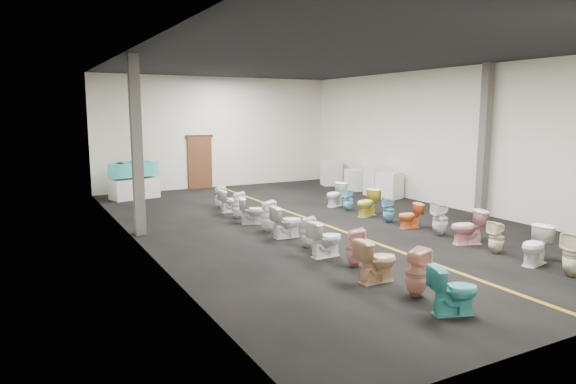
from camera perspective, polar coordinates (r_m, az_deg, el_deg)
name	(u,v)px	position (r m, az deg, el deg)	size (l,w,h in m)	color
floor	(319,223)	(14.54, 3.47, -3.42)	(16.00, 16.00, 0.00)	black
ceiling	(321,59)	(14.27, 3.65, 14.52)	(16.00, 16.00, 0.00)	black
wall_back	(217,132)	(21.44, -7.86, 6.57)	(10.00, 10.00, 0.00)	beige
wall_left	(135,149)	(12.35, -16.63, 4.58)	(16.00, 16.00, 0.00)	beige
wall_right	(452,138)	(17.39, 17.77, 5.69)	(16.00, 16.00, 0.00)	beige
aisle_stripe	(319,223)	(14.54, 3.47, -3.41)	(0.12, 15.60, 0.01)	#806712
back_door	(200,163)	(21.20, -9.76, 3.24)	(1.00, 0.10, 2.10)	#562D19
door_frame	(199,136)	(21.13, -9.85, 6.13)	(1.15, 0.08, 0.10)	#331C11
column_left	(137,146)	(13.38, -16.46, 4.89)	(0.25, 0.25, 4.50)	#59544C
column_right	(484,141)	(16.19, 20.98, 5.31)	(0.25, 0.25, 4.50)	#59544C
display_table	(134,188)	(19.31, -16.69, 0.38)	(1.62, 0.81, 0.72)	silver
bathtub	(134,169)	(19.22, -16.79, 2.47)	(1.82, 0.95, 0.55)	#40B7B9
appliance_crate_a	(390,185)	(18.84, 11.22, 0.73)	(0.74, 0.74, 0.95)	silver
appliance_crate_b	(377,181)	(19.37, 9.91, 1.17)	(0.78, 0.78, 1.07)	silver
appliance_crate_c	(355,180)	(20.51, 7.45, 1.32)	(0.73, 0.73, 0.83)	white
appliance_crate_d	(331,173)	(21.90, 4.84, 2.17)	(0.75, 0.75, 1.07)	silver
toilet_left_0	(454,290)	(8.44, 17.96, -10.33)	(0.43, 0.76, 0.78)	teal
toilet_left_1	(417,273)	(9.03, 14.10, -8.68)	(0.38, 0.39, 0.84)	tan
toilet_left_2	(377,260)	(9.63, 9.82, -7.49)	(0.46, 0.80, 0.82)	#E3B287
toilet_left_3	(355,247)	(10.50, 7.44, -6.13)	(0.35, 0.36, 0.79)	#E9A4A5
toilet_left_4	(325,239)	(11.13, 4.19, -5.19)	(0.44, 0.78, 0.80)	white
toilet_left_5	(307,232)	(11.87, 2.15, -4.46)	(0.32, 0.33, 0.72)	white
toilet_left_6	(287,222)	(12.76, -0.15, -3.33)	(0.45, 0.78, 0.80)	white
toilet_left_7	(268,216)	(13.43, -2.29, -2.66)	(0.37, 0.38, 0.82)	white
toilet_left_8	(252,211)	(14.34, -3.97, -2.08)	(0.42, 0.73, 0.75)	silver
toilet_left_9	(238,205)	(15.14, -5.58, -1.43)	(0.35, 0.36, 0.79)	white
toilet_left_10	(229,201)	(16.09, -6.52, -0.98)	(0.39, 0.69, 0.71)	white
toilet_left_11	(220,197)	(16.84, -7.61, -0.55)	(0.32, 0.33, 0.71)	white
toilet_right_0	(573,254)	(11.20, 29.14, -6.07)	(0.39, 0.39, 0.86)	#EEE2C4
toilet_right_1	(536,246)	(11.68, 25.84, -5.39)	(0.45, 0.79, 0.80)	white
toilet_right_2	(496,237)	(12.25, 22.15, -4.68)	(0.33, 0.33, 0.73)	beige
toilet_right_3	(468,227)	(12.85, 19.35, -3.70)	(0.46, 0.81, 0.82)	#ECA9A7
toilet_right_4	(440,219)	(13.53, 16.56, -2.86)	(0.39, 0.40, 0.86)	silver
toilet_right_5	(410,216)	(14.18, 13.39, -2.59)	(0.37, 0.66, 0.67)	orange
toilet_right_6	(389,210)	(14.76, 11.13, -1.96)	(0.32, 0.33, 0.72)	#71B9DA
toilet_right_7	(367,203)	(15.51, 8.81, -1.20)	(0.45, 0.79, 0.81)	yellow
toilet_right_8	(348,200)	(16.30, 6.69, -0.83)	(0.32, 0.33, 0.72)	#7CCAEF
toilet_right_9	(336,195)	(17.02, 5.31, -0.29)	(0.44, 0.76, 0.78)	white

